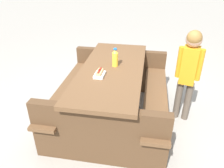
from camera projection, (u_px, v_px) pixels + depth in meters
The scene contains 5 objects.
ground_plane at pixel (112, 117), 3.07m from camera, with size 30.00×30.00×0.00m, color gray.
picnic_table at pixel (112, 89), 2.86m from camera, with size 2.09×1.80×0.75m.
soda_bottle at pixel (115, 58), 2.71m from camera, with size 0.07×0.07×0.23m.
hotdog_tray at pixel (100, 73), 2.51m from camera, with size 0.20×0.15×0.08m.
child_in_coat at pixel (189, 66), 2.69m from camera, with size 0.24×0.28×1.23m.
Camera 1 is at (2.45, -0.18, 1.90)m, focal length 35.34 mm.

